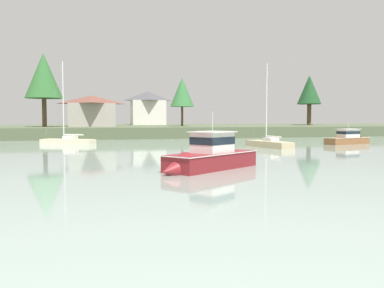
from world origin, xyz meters
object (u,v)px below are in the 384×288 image
(cruiser_maroon, at_px, (206,161))
(cruiser_wood, at_px, (350,140))
(sailboat_sand, at_px, (269,146))
(sailboat_cream, at_px, (68,142))

(cruiser_maroon, bearing_deg, cruiser_wood, 39.73)
(cruiser_maroon, xyz_separation_m, sailboat_sand, (12.64, 17.83, -0.33))
(cruiser_wood, relative_size, sailboat_cream, 0.68)
(sailboat_cream, bearing_deg, cruiser_wood, -13.44)
(cruiser_wood, bearing_deg, sailboat_sand, -165.04)
(cruiser_maroon, relative_size, sailboat_cream, 0.73)
(cruiser_wood, height_order, cruiser_maroon, cruiser_maroon)
(sailboat_sand, bearing_deg, cruiser_maroon, -125.33)
(cruiser_wood, xyz_separation_m, sailboat_cream, (-35.45, 8.47, -0.25))
(cruiser_maroon, xyz_separation_m, sailboat_cream, (-9.82, 29.77, -0.31))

